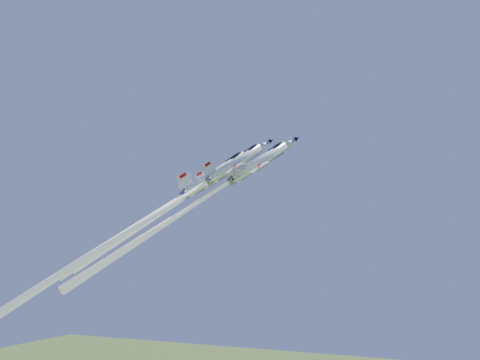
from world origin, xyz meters
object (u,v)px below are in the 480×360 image
at_px(jet_lead, 191,207).
at_px(jet_slot, 119,237).
at_px(jet_left, 172,206).
at_px(jet_right, 175,202).

relative_size(jet_lead, jet_slot, 0.79).
bearing_deg(jet_left, jet_lead, 30.50).
distance_m(jet_lead, jet_right, 7.07).
bearing_deg(jet_left, jet_right, -2.42).
bearing_deg(jet_lead, jet_left, -149.50).
distance_m(jet_lead, jet_slot, 14.32).
xyz_separation_m(jet_left, jet_slot, (-5.92, -8.96, -6.19)).
relative_size(jet_lead, jet_left, 1.24).
relative_size(jet_left, jet_right, 0.96).
height_order(jet_lead, jet_slot, jet_lead).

